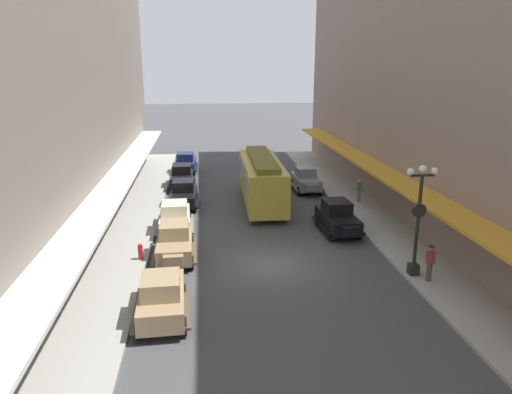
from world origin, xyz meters
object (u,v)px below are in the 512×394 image
object	(u,v)px
parked_car_7	(162,296)
lamp_post_with_clock	(418,216)
fire_hydrant	(140,251)
pedestrian_1	(359,190)
parked_car_1	(175,216)
parked_car_4	(306,179)
parked_car_2	(186,162)
parked_car_0	(175,241)
streetcar	(262,178)
parked_car_3	(337,216)
parked_car_6	(183,194)
parked_car_5	(182,176)
pedestrian_0	(430,263)

from	to	relation	value
parked_car_7	lamp_post_with_clock	size ratio (longest dim) A/B	0.83
fire_hydrant	pedestrian_1	bearing A→B (deg)	31.73
lamp_post_with_clock	pedestrian_1	world-z (taller)	lamp_post_with_clock
pedestrian_1	parked_car_1	bearing A→B (deg)	-160.80
parked_car_4	pedestrian_1	distance (m)	4.97
parked_car_2	fire_hydrant	world-z (taller)	parked_car_2
parked_car_0	pedestrian_1	size ratio (longest dim) A/B	2.61
parked_car_2	parked_car_7	world-z (taller)	same
parked_car_2	pedestrian_1	distance (m)	17.02
parked_car_2	streetcar	size ratio (longest dim) A/B	0.45
lamp_post_with_clock	fire_hydrant	xyz separation A→B (m)	(-12.75, 3.23, -2.42)
parked_car_3	parked_car_6	distance (m)	11.00
streetcar	fire_hydrant	bearing A→B (deg)	-127.97
parked_car_2	lamp_post_with_clock	distance (m)	26.13
parked_car_1	streetcar	xyz separation A→B (m)	(5.74, 4.96, 0.96)
fire_hydrant	pedestrian_1	xyz separation A→B (m)	(14.08, 8.71, 0.43)
lamp_post_with_clock	pedestrian_1	bearing A→B (deg)	83.65
pedestrian_1	parked_car_4	bearing A→B (deg)	126.32
parked_car_4	parked_car_6	world-z (taller)	same
streetcar	fire_hydrant	distance (m)	11.85
parked_car_2	parked_car_6	distance (m)	10.97
parked_car_2	parked_car_5	bearing A→B (deg)	-91.27
streetcar	fire_hydrant	world-z (taller)	streetcar
parked_car_3	parked_car_4	xyz separation A→B (m)	(0.17, 9.48, 0.00)
parked_car_2	lamp_post_with_clock	bearing A→B (deg)	-64.78
parked_car_7	lamp_post_with_clock	bearing A→B (deg)	12.10
parked_car_2	pedestrian_0	world-z (taller)	parked_car_2
pedestrian_0	pedestrian_1	distance (m)	12.72
parked_car_6	fire_hydrant	xyz separation A→B (m)	(-1.83, -9.36, -0.38)
parked_car_6	fire_hydrant	size ratio (longest dim) A/B	5.25
streetcar	pedestrian_1	size ratio (longest dim) A/B	5.88
parked_car_5	parked_car_7	size ratio (longest dim) A/B	0.99
parked_car_0	parked_car_2	size ratio (longest dim) A/B	0.99
parked_car_1	lamp_post_with_clock	distance (m)	13.71
parked_car_1	parked_car_7	xyz separation A→B (m)	(-0.01, -9.97, 0.00)
pedestrian_1	parked_car_3	bearing A→B (deg)	-119.62
parked_car_0	streetcar	xyz separation A→B (m)	(5.55, 9.09, 0.96)
parked_car_2	pedestrian_1	size ratio (longest dim) A/B	2.62
parked_car_2	parked_car_4	distance (m)	12.17
parked_car_0	pedestrian_1	world-z (taller)	parked_car_0
parked_car_2	parked_car_4	xyz separation A→B (m)	(9.48, -7.62, 0.00)
parked_car_5	pedestrian_1	size ratio (longest dim) A/B	2.61
parked_car_7	lamp_post_with_clock	distance (m)	11.70
lamp_post_with_clock	pedestrian_1	distance (m)	12.18
parked_car_1	parked_car_5	size ratio (longest dim) A/B	1.00
parked_car_1	parked_car_3	size ratio (longest dim) A/B	1.00
lamp_post_with_clock	parked_car_7	bearing A→B (deg)	-167.90
parked_car_7	streetcar	bearing A→B (deg)	68.92
parked_car_6	streetcar	distance (m)	5.50
parked_car_1	parked_car_4	distance (m)	12.77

